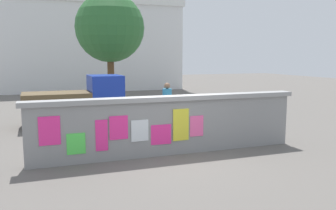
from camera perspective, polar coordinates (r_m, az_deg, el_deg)
The scene contains 8 objects.
ground at distance 16.98m, azimuth -9.10°, elevation -0.90°, with size 60.00×60.00×0.00m, color #605B56.
poster_wall at distance 9.22m, azimuth 0.29°, elevation -3.15°, with size 7.37×0.42×1.54m.
auto_rickshaw_truck at distance 13.60m, azimuth -14.22°, elevation 0.63°, with size 3.62×1.56×1.85m.
motorcycle at distance 10.50m, azimuth -6.77°, elevation -3.69°, with size 1.89×0.62×0.87m.
bicycle_near at distance 11.59m, azimuth 11.81°, elevation -3.20°, with size 1.70×0.44×0.95m.
person_walking at distance 12.77m, azimuth -0.14°, elevation 0.80°, with size 0.47×0.47×1.62m.
tree_roadside at distance 18.64m, azimuth -9.42°, elevation 12.22°, with size 3.53×3.53×5.79m.
building_background at distance 29.40m, azimuth -12.60°, elevation 9.41°, with size 13.71×7.13×6.87m.
Camera 1 is at (-3.15, -8.49, 2.55)m, focal length 37.55 mm.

